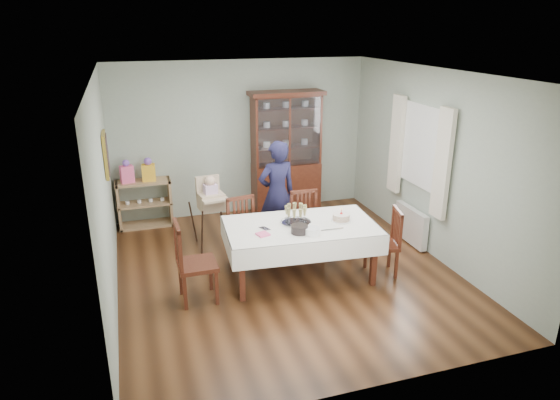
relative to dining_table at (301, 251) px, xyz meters
name	(u,v)px	position (x,y,z in m)	size (l,w,h in m)	color
floor	(285,271)	(-0.15, 0.21, -0.38)	(5.00, 5.00, 0.00)	#593319
room_shell	(274,143)	(-0.15, 0.74, 1.32)	(5.00, 5.00, 5.00)	#9EAA99
dining_table	(301,251)	(0.00, 0.00, 0.00)	(2.08, 1.30, 0.76)	#4D2213
china_cabinet	(286,151)	(0.60, 2.47, 0.74)	(1.30, 0.48, 2.18)	#4D2213
sideboard	(145,203)	(-1.90, 2.49, 0.02)	(0.90, 0.38, 0.80)	tan
picture_frame	(106,155)	(-2.37, 1.01, 1.27)	(0.04, 0.48, 0.58)	gold
window	(422,147)	(2.07, 0.51, 1.17)	(0.04, 1.02, 1.22)	white
curtain_left	(443,164)	(2.01, -0.11, 1.07)	(0.07, 0.30, 1.55)	silver
curtain_right	(396,144)	(2.01, 1.13, 1.07)	(0.07, 0.30, 1.55)	silver
radiator	(411,225)	(2.01, 0.51, -0.08)	(0.10, 0.80, 0.55)	white
chair_far_left	(246,246)	(-0.62, 0.55, -0.09)	(0.50, 0.50, 0.98)	#4D2213
chair_far_right	(307,238)	(0.31, 0.57, -0.10)	(0.44, 0.44, 0.97)	#4D2213
chair_end_left	(196,277)	(-1.44, -0.18, -0.07)	(0.48, 0.48, 1.04)	#4D2213
chair_end_right	(382,255)	(1.11, -0.25, -0.11)	(0.50, 0.50, 0.93)	#4D2213
woman	(277,194)	(0.01, 1.11, 0.44)	(0.60, 0.40, 1.65)	black
high_chair	(212,218)	(-0.95, 1.41, 0.05)	(0.56, 0.56, 1.11)	black
champagne_tray	(296,218)	(-0.05, 0.07, 0.46)	(0.41, 0.41, 0.25)	silver
birthday_cake	(341,218)	(0.56, -0.03, 0.42)	(0.27, 0.27, 0.18)	white
plate_stack_dark	(299,229)	(-0.11, -0.25, 0.43)	(0.22, 0.22, 0.10)	black
plate_stack_white	(312,231)	(0.03, -0.33, 0.42)	(0.20, 0.20, 0.08)	white
napkin_stack	(263,234)	(-0.57, -0.17, 0.39)	(0.15, 0.15, 0.02)	#FC5D92
cutlery	(262,229)	(-0.53, 0.01, 0.38)	(0.10, 0.15, 0.01)	silver
cake_knife	(332,229)	(0.33, -0.28, 0.38)	(0.31, 0.03, 0.01)	silver
gift_bag_pink	(127,172)	(-2.13, 2.47, 0.59)	(0.23, 0.17, 0.39)	#FC5D92
gift_bag_orange	(149,170)	(-1.79, 2.47, 0.59)	(0.22, 0.17, 0.40)	yellow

